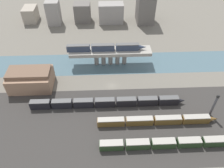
{
  "coord_description": "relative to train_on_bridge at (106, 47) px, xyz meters",
  "views": [
    {
      "loc": [
        -3.24,
        -80.94,
        76.1
      ],
      "look_at": [
        0.0,
        -2.76,
        3.64
      ],
      "focal_mm": 35.0,
      "sensor_mm": 36.0,
      "label": 1
    }
  ],
  "objects": [
    {
      "name": "ground_plane",
      "position": [
        2.55,
        -18.48,
        -10.89
      ],
      "size": [
        400.0,
        400.0,
        0.0
      ],
      "primitive_type": "plane",
      "color": "#666056"
    },
    {
      "name": "railbed_yard",
      "position": [
        2.55,
        -42.48,
        -10.88
      ],
      "size": [
        280.0,
        42.0,
        0.01
      ],
      "primitive_type": "cube",
      "color": "#33302D",
      "rests_on": "ground"
    },
    {
      "name": "river_water",
      "position": [
        2.55,
        0.0,
        -10.88
      ],
      "size": [
        320.0,
        19.68,
        0.01
      ],
      "primitive_type": "cube",
      "color": "#47606B",
      "rests_on": "ground"
    },
    {
      "name": "bridge",
      "position": [
        2.55,
        0.0,
        -3.8
      ],
      "size": [
        44.64,
        8.17,
        9.09
      ],
      "color": "gray",
      "rests_on": "ground"
    },
    {
      "name": "train_on_bridge",
      "position": [
        0.0,
        0.0,
        0.0
      ],
      "size": [
        42.97,
        2.76,
        3.68
      ],
      "color": "#2D384C",
      "rests_on": "bridge"
    },
    {
      "name": "train_yard_near",
      "position": [
        22.42,
        -53.85,
        -9.17
      ],
      "size": [
        52.92,
        3.16,
        3.51
      ],
      "color": "#23381E",
      "rests_on": "ground"
    },
    {
      "name": "train_yard_mid",
      "position": [
        20.76,
        -42.75,
        -9.14
      ],
      "size": [
        51.92,
        2.77,
        3.56
      ],
      "color": "brown",
      "rests_on": "ground"
    },
    {
      "name": "train_yard_far",
      "position": [
        -0.12,
        -31.82,
        -8.85
      ],
      "size": [
        71.08,
        2.89,
        4.14
      ],
      "color": "black",
      "rests_on": "ground"
    },
    {
      "name": "warehouse_building",
      "position": [
        -37.5,
        -17.06,
        -6.12
      ],
      "size": [
        20.83,
        13.89,
        10.03
      ],
      "color": "#937056",
      "rests_on": "ground"
    },
    {
      "name": "signal_tower",
      "position": [
        45.38,
        -39.22,
        -4.96
      ],
      "size": [
        1.01,
        1.01,
        12.2
      ],
      "color": "#4C4C51",
      "rests_on": "ground"
    },
    {
      "name": "city_block_far_left",
      "position": [
        -54.11,
        55.09,
        -5.8
      ],
      "size": [
        9.05,
        13.16,
        10.17
      ],
      "primitive_type": "cube",
      "color": "gray",
      "rests_on": "ground"
    },
    {
      "name": "city_block_left",
      "position": [
        -35.92,
        49.12,
        -2.45
      ],
      "size": [
        9.29,
        8.25,
        16.88
      ],
      "primitive_type": "cube",
      "color": "gray",
      "rests_on": "ground"
    },
    {
      "name": "city_block_center",
      "position": [
        -15.87,
        53.14,
        -4.25
      ],
      "size": [
        11.5,
        10.29,
        13.28
      ],
      "primitive_type": "cube",
      "color": "#605B56",
      "rests_on": "ground"
    },
    {
      "name": "city_block_right",
      "position": [
        4.82,
        50.19,
        -3.91
      ],
      "size": [
        17.57,
        9.22,
        13.95
      ],
      "primitive_type": "cube",
      "color": "gray",
      "rests_on": "ground"
    },
    {
      "name": "city_block_far_right",
      "position": [
        29.4,
        50.81,
        -0.13
      ],
      "size": [
        11.81,
        15.26,
        21.52
      ],
      "primitive_type": "cube",
      "color": "#605B56",
      "rests_on": "ground"
    }
  ]
}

